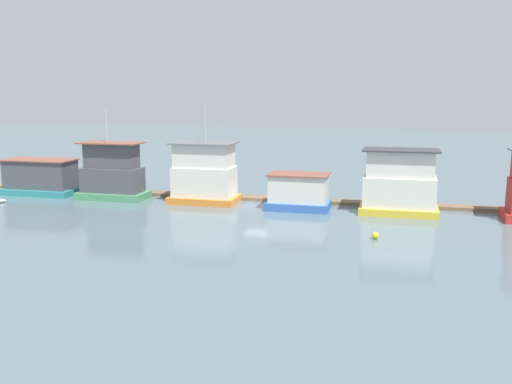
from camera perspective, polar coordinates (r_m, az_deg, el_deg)
The scene contains 9 objects.
ground_plane at distance 50.56m, azimuth 0.27°, elevation -1.36°, with size 200.00×200.00×0.00m, color slate.
dock_walkway at distance 53.03m, azimuth 0.94°, elevation -0.65°, with size 59.60×1.61×0.30m, color brown.
houseboat_teal at distance 59.85m, azimuth -20.73°, elevation 1.38°, with size 7.41×3.78×3.42m.
houseboat_green at distance 55.05m, azimuth -14.18°, elevation 1.69°, with size 6.44×3.28×8.29m.
houseboat_orange at distance 51.89m, azimuth -5.20°, elevation 1.75°, with size 6.11×3.85×8.81m.
houseboat_blue at distance 49.02m, azimuth 4.27°, elevation -0.02°, with size 5.36×3.42×3.08m.
houseboat_yellow at distance 48.39m, azimuth 14.15°, elevation 0.77°, with size 6.35×3.56×5.36m.
mooring_post_near_right at distance 60.69m, azimuth -19.81°, elevation 0.64°, with size 0.22×0.22×1.34m, color brown.
buoy_yellow at distance 40.27m, azimuth 11.84°, elevation -4.27°, with size 0.50×0.50×0.50m, color yellow.
Camera 1 is at (11.70, -48.10, 10.27)m, focal length 40.00 mm.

